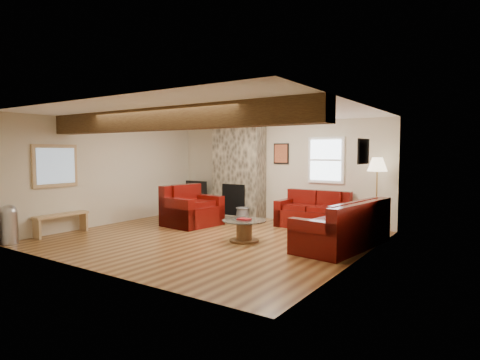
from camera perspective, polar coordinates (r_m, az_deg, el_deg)
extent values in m
plane|color=#573017|center=(8.23, -4.20, -8.22)|extent=(8.00, 8.00, 0.00)
plane|color=white|center=(8.08, -4.29, 9.39)|extent=(8.00, 8.00, 0.00)
plane|color=beige|center=(10.35, 5.21, 1.27)|extent=(8.00, 0.00, 8.00)
plane|color=beige|center=(6.14, -20.32, -0.82)|extent=(8.00, 0.00, 8.00)
plane|color=beige|center=(10.19, -17.63, 1.06)|extent=(0.00, 7.50, 7.50)
plane|color=beige|center=(6.64, 16.56, -0.40)|extent=(0.00, 7.50, 7.50)
cube|color=black|center=(7.12, -10.59, 8.52)|extent=(6.00, 0.36, 0.38)
cube|color=#353029|center=(10.66, -0.15, 1.37)|extent=(1.40, 0.50, 2.50)
cube|color=black|center=(10.52, -0.92, -3.04)|extent=(0.70, 0.06, 0.90)
cube|color=#353029|center=(10.54, -1.07, -5.28)|extent=(1.00, 0.25, 0.08)
cylinder|color=#482A17|center=(7.89, 0.60, -8.59)|extent=(0.58, 0.58, 0.04)
cylinder|color=#482A17|center=(7.86, 0.60, -7.36)|extent=(0.31, 0.31, 0.38)
cylinder|color=silver|center=(7.82, 0.60, -5.77)|extent=(0.87, 0.87, 0.02)
cube|color=maroon|center=(7.81, 0.60, -5.59)|extent=(0.24, 0.17, 0.03)
cube|color=black|center=(11.65, -6.00, -3.41)|extent=(0.97, 0.39, 0.48)
imported|color=black|center=(11.60, -6.01, -1.17)|extent=(0.75, 0.10, 0.43)
cylinder|color=#AE8B48|center=(9.13, 18.74, -7.09)|extent=(0.29, 0.29, 0.03)
cylinder|color=#AE8B48|center=(9.03, 18.84, -2.64)|extent=(0.03, 0.03, 1.46)
cone|color=beige|center=(8.97, 18.95, 2.12)|extent=(0.42, 0.42, 0.29)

